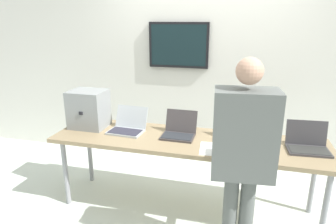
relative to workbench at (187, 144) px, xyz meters
The scene contains 11 objects.
ground 0.74m from the workbench, ahead, with size 8.00×8.00×0.04m, color silver.
back_wall 1.25m from the workbench, 90.41° to the left, with size 8.00×0.11×2.52m.
workbench is the anchor object (origin of this frame).
equipment_box 1.12m from the workbench, behind, with size 0.37×0.32×0.40m.
laptop_station_0 0.65m from the workbench, behind, with size 0.37×0.34×0.23m.
laptop_station_1 0.16m from the workbench, 146.61° to the left, with size 0.32×0.31×0.23m.
laptop_station_2 0.49m from the workbench, ahead, with size 0.36×0.35×0.21m.
laptop_station_3 1.09m from the workbench, ahead, with size 0.37×0.30×0.24m.
person 0.86m from the workbench, 49.71° to the right, with size 0.48×0.62×1.66m.
coffee_mug 0.69m from the workbench, 21.50° to the right, with size 0.09×0.09×0.08m.
paper_sheet 0.31m from the workbench, 33.60° to the right, with size 0.24×0.31×0.00m.
Camera 1 is at (0.51, -2.65, 1.89)m, focal length 31.94 mm.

